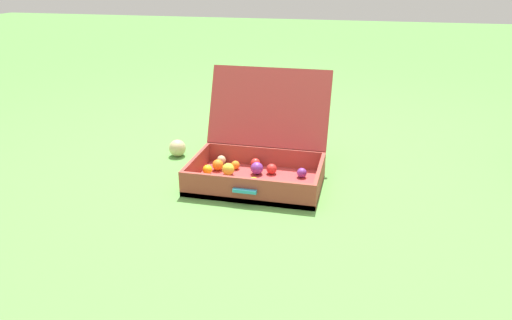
# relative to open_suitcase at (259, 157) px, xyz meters

# --- Properties ---
(ground_plane) EXTENTS (16.00, 16.00, 0.00)m
(ground_plane) POSITION_rel_open_suitcase_xyz_m (0.10, -0.02, -0.12)
(ground_plane) COLOR #569342
(open_suitcase) EXTENTS (0.64, 0.61, 0.51)m
(open_suitcase) POSITION_rel_open_suitcase_xyz_m (0.00, 0.00, 0.00)
(open_suitcase) COLOR #B23838
(open_suitcase) RESTS_ON ground
(stray_ball_on_grass) EXTENTS (0.10, 0.10, 0.10)m
(stray_ball_on_grass) POSITION_rel_open_suitcase_xyz_m (-0.52, 0.19, -0.07)
(stray_ball_on_grass) COLOR #D1B784
(stray_ball_on_grass) RESTS_ON ground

